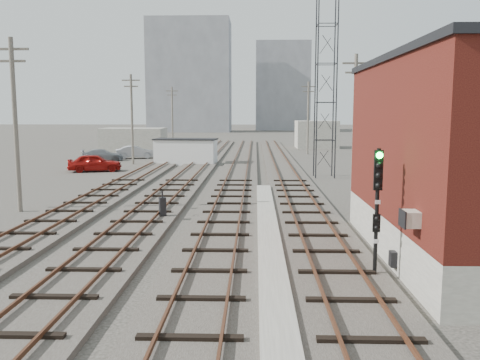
{
  "coord_description": "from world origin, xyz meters",
  "views": [
    {
      "loc": [
        -0.06,
        -6.05,
        5.19
      ],
      "look_at": [
        -0.74,
        16.45,
        2.2
      ],
      "focal_mm": 38.0,
      "sensor_mm": 36.0,
      "label": 1
    }
  ],
  "objects_px": {
    "site_trailer": "(186,151)",
    "car_red": "(95,163)",
    "switch_stand": "(163,207)",
    "car_grey": "(102,155)",
    "car_silver": "(135,152)",
    "signal_mast": "(377,203)"
  },
  "relations": [
    {
      "from": "signal_mast",
      "to": "site_trailer",
      "type": "distance_m",
      "value": 36.93
    },
    {
      "from": "car_grey",
      "to": "site_trailer",
      "type": "bearing_deg",
      "value": -126.13
    },
    {
      "from": "car_red",
      "to": "car_grey",
      "type": "height_order",
      "value": "car_red"
    },
    {
      "from": "car_grey",
      "to": "car_red",
      "type": "bearing_deg",
      "value": 178.16
    },
    {
      "from": "site_trailer",
      "to": "switch_stand",
      "type": "bearing_deg",
      "value": -79.52
    },
    {
      "from": "switch_stand",
      "to": "site_trailer",
      "type": "xyz_separation_m",
      "value": [
        -2.49,
        26.62,
        0.7
      ]
    },
    {
      "from": "car_red",
      "to": "car_grey",
      "type": "relative_size",
      "value": 1.05
    },
    {
      "from": "signal_mast",
      "to": "car_silver",
      "type": "relative_size",
      "value": 0.94
    },
    {
      "from": "signal_mast",
      "to": "car_red",
      "type": "xyz_separation_m",
      "value": [
        -18.02,
        28.91,
        -1.64
      ]
    },
    {
      "from": "switch_stand",
      "to": "signal_mast",
      "type": "bearing_deg",
      "value": -70.39
    },
    {
      "from": "site_trailer",
      "to": "car_silver",
      "type": "relative_size",
      "value": 1.47
    },
    {
      "from": "site_trailer",
      "to": "car_red",
      "type": "distance_m",
      "value": 9.69
    },
    {
      "from": "signal_mast",
      "to": "car_grey",
      "type": "height_order",
      "value": "signal_mast"
    },
    {
      "from": "switch_stand",
      "to": "car_red",
      "type": "xyz_separation_m",
      "value": [
        -9.75,
        20.22,
        0.17
      ]
    },
    {
      "from": "car_grey",
      "to": "switch_stand",
      "type": "bearing_deg",
      "value": -173.33
    },
    {
      "from": "switch_stand",
      "to": "car_silver",
      "type": "xyz_separation_m",
      "value": [
        -9.21,
        33.31,
        0.11
      ]
    },
    {
      "from": "switch_stand",
      "to": "car_grey",
      "type": "distance_m",
      "value": 32.66
    },
    {
      "from": "car_silver",
      "to": "switch_stand",
      "type": "bearing_deg",
      "value": 178.25
    },
    {
      "from": "signal_mast",
      "to": "car_red",
      "type": "relative_size",
      "value": 0.89
    },
    {
      "from": "switch_stand",
      "to": "car_red",
      "type": "bearing_deg",
      "value": 91.74
    },
    {
      "from": "car_red",
      "to": "site_trailer",
      "type": "bearing_deg",
      "value": -63.54
    },
    {
      "from": "signal_mast",
      "to": "car_red",
      "type": "height_order",
      "value": "signal_mast"
    }
  ]
}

